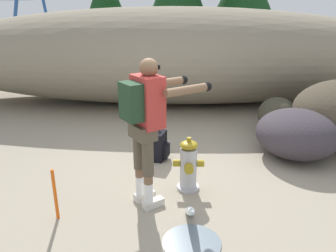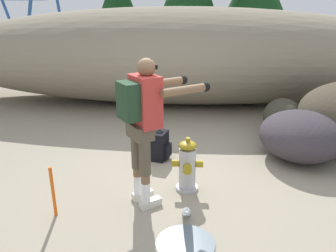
{
  "view_description": "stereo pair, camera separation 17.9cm",
  "coord_description": "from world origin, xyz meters",
  "px_view_note": "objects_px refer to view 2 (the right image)",
  "views": [
    {
      "loc": [
        0.08,
        -3.87,
        2.2
      ],
      "look_at": [
        -0.01,
        0.19,
        0.75
      ],
      "focal_mm": 35.31,
      "sensor_mm": 36.0,
      "label": 1
    },
    {
      "loc": [
        0.26,
        -3.87,
        2.2
      ],
      "look_at": [
        -0.01,
        0.19,
        0.75
      ],
      "focal_mm": 35.31,
      "sensor_mm": 36.0,
      "label": 2
    }
  ],
  "objects_px": {
    "boulder_small": "(301,135)",
    "utility_worker": "(145,116)",
    "fire_hydrant": "(187,166)",
    "boulder_mid": "(283,117)",
    "spare_backpack": "(160,146)",
    "survey_stake": "(53,192)"
  },
  "relations": [
    {
      "from": "fire_hydrant",
      "to": "boulder_mid",
      "type": "xyz_separation_m",
      "value": [
        1.71,
        2.05,
        0.02
      ]
    },
    {
      "from": "spare_backpack",
      "to": "boulder_mid",
      "type": "distance_m",
      "value": 2.44
    },
    {
      "from": "fire_hydrant",
      "to": "spare_backpack",
      "type": "height_order",
      "value": "fire_hydrant"
    },
    {
      "from": "utility_worker",
      "to": "survey_stake",
      "type": "bearing_deg",
      "value": 163.05
    },
    {
      "from": "utility_worker",
      "to": "spare_backpack",
      "type": "xyz_separation_m",
      "value": [
        0.05,
        1.22,
        -0.88
      ]
    },
    {
      "from": "fire_hydrant",
      "to": "survey_stake",
      "type": "relative_size",
      "value": 1.18
    },
    {
      "from": "survey_stake",
      "to": "utility_worker",
      "type": "bearing_deg",
      "value": 18.61
    },
    {
      "from": "utility_worker",
      "to": "boulder_small",
      "type": "height_order",
      "value": "utility_worker"
    },
    {
      "from": "spare_backpack",
      "to": "survey_stake",
      "type": "height_order",
      "value": "survey_stake"
    },
    {
      "from": "fire_hydrant",
      "to": "utility_worker",
      "type": "xyz_separation_m",
      "value": [
        -0.47,
        -0.33,
        0.77
      ]
    },
    {
      "from": "fire_hydrant",
      "to": "boulder_mid",
      "type": "bearing_deg",
      "value": 50.16
    },
    {
      "from": "spare_backpack",
      "to": "survey_stake",
      "type": "relative_size",
      "value": 0.78
    },
    {
      "from": "spare_backpack",
      "to": "survey_stake",
      "type": "distance_m",
      "value": 1.87
    },
    {
      "from": "boulder_small",
      "to": "utility_worker",
      "type": "bearing_deg",
      "value": -147.34
    },
    {
      "from": "fire_hydrant",
      "to": "boulder_small",
      "type": "height_order",
      "value": "boulder_small"
    },
    {
      "from": "utility_worker",
      "to": "survey_stake",
      "type": "distance_m",
      "value": 1.32
    },
    {
      "from": "utility_worker",
      "to": "boulder_mid",
      "type": "relative_size",
      "value": 2.11
    },
    {
      "from": "utility_worker",
      "to": "boulder_small",
      "type": "distance_m",
      "value": 2.71
    },
    {
      "from": "utility_worker",
      "to": "survey_stake",
      "type": "height_order",
      "value": "utility_worker"
    },
    {
      "from": "spare_backpack",
      "to": "boulder_mid",
      "type": "bearing_deg",
      "value": 44.02
    },
    {
      "from": "spare_backpack",
      "to": "boulder_small",
      "type": "xyz_separation_m",
      "value": [
        2.14,
        0.19,
        0.15
      ]
    },
    {
      "from": "boulder_small",
      "to": "survey_stake",
      "type": "height_order",
      "value": "boulder_small"
    }
  ]
}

